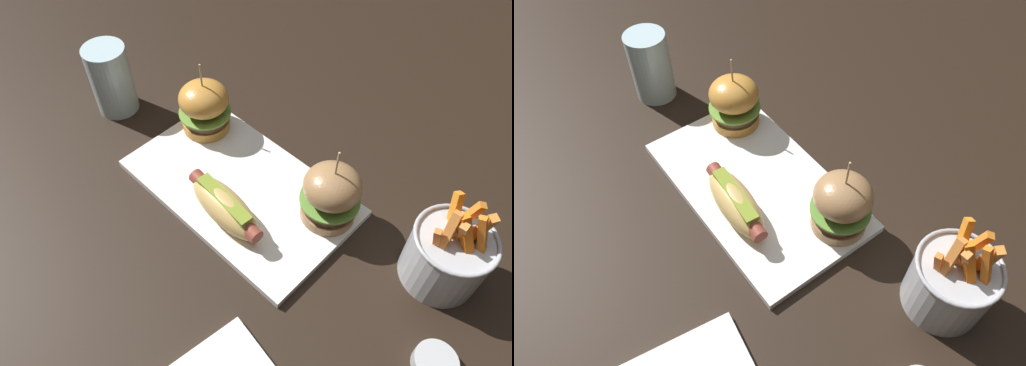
# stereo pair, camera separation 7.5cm
# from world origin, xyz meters

# --- Properties ---
(ground_plane) EXTENTS (3.00, 3.00, 0.00)m
(ground_plane) POSITION_xyz_m (0.00, 0.00, 0.00)
(ground_plane) COLOR black
(platter_main) EXTENTS (0.39, 0.23, 0.01)m
(platter_main) POSITION_xyz_m (0.00, 0.00, 0.01)
(platter_main) COLOR white
(platter_main) RESTS_ON ground
(hot_dog) EXTENTS (0.16, 0.07, 0.05)m
(hot_dog) POSITION_xyz_m (0.03, -0.06, 0.04)
(hot_dog) COLOR tan
(hot_dog) RESTS_ON platter_main
(slider_left) EXTENTS (0.10, 0.10, 0.14)m
(slider_left) POSITION_xyz_m (-0.15, 0.06, 0.06)
(slider_left) COLOR #C78635
(slider_left) RESTS_ON platter_main
(slider_right) EXTENTS (0.10, 0.10, 0.15)m
(slider_right) POSITION_xyz_m (0.14, 0.06, 0.07)
(slider_right) COLOR #9C7249
(slider_right) RESTS_ON platter_main
(fries_bucket) EXTENTS (0.12, 0.12, 0.15)m
(fries_bucket) POSITION_xyz_m (0.33, 0.10, 0.06)
(fries_bucket) COLOR #B7BABF
(fries_bucket) RESTS_ON ground
(sauce_ramekin) EXTENTS (0.06, 0.06, 0.02)m
(sauce_ramekin) POSITION_xyz_m (0.40, -0.03, 0.01)
(sauce_ramekin) COLOR #B7BABF
(sauce_ramekin) RESTS_ON ground
(water_glass) EXTENTS (0.08, 0.08, 0.14)m
(water_glass) POSITION_xyz_m (-0.33, -0.02, 0.07)
(water_glass) COLOR silver
(water_glass) RESTS_ON ground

